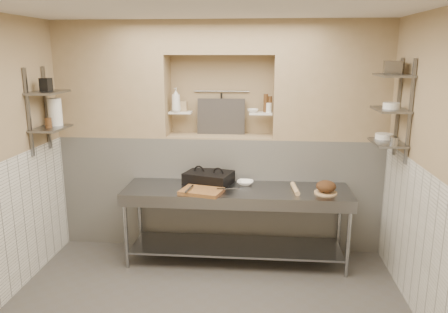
# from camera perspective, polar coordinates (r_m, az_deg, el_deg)

# --- Properties ---
(wall_right) EXTENTS (0.10, 3.90, 2.80)m
(wall_right) POSITION_cam_1_polar(r_m,az_deg,el_deg) (4.04, 27.20, -2.82)
(wall_right) COLOR tan
(wall_right) RESTS_ON ground
(wall_back) EXTENTS (4.00, 0.10, 2.80)m
(wall_back) POSITION_cam_1_polar(r_m,az_deg,el_deg) (5.71, -0.24, 3.08)
(wall_back) COLOR tan
(wall_back) RESTS_ON ground
(wall_front) EXTENTS (4.00, 0.10, 2.80)m
(wall_front) POSITION_cam_1_polar(r_m,az_deg,el_deg) (1.96, -11.38, -18.47)
(wall_front) COLOR tan
(wall_front) RESTS_ON ground
(backwall_lower) EXTENTS (4.00, 0.40, 1.40)m
(backwall_lower) POSITION_cam_1_polar(r_m,az_deg,el_deg) (5.64, -0.46, -4.40)
(backwall_lower) COLOR silver
(backwall_lower) RESTS_ON floor
(alcove_sill) EXTENTS (1.30, 0.40, 0.02)m
(alcove_sill) POSITION_cam_1_polar(r_m,az_deg,el_deg) (5.46, -0.48, 2.71)
(alcove_sill) COLOR tan
(alcove_sill) RESTS_ON backwall_lower
(backwall_pillar_left) EXTENTS (1.35, 0.40, 1.40)m
(backwall_pillar_left) POSITION_cam_1_polar(r_m,az_deg,el_deg) (5.66, -14.17, 9.72)
(backwall_pillar_left) COLOR tan
(backwall_pillar_left) RESTS_ON backwall_lower
(backwall_pillar_right) EXTENTS (1.35, 0.40, 1.40)m
(backwall_pillar_right) POSITION_cam_1_polar(r_m,az_deg,el_deg) (5.42, 13.81, 9.59)
(backwall_pillar_right) COLOR tan
(backwall_pillar_right) RESTS_ON backwall_lower
(backwall_header) EXTENTS (1.30, 0.40, 0.40)m
(backwall_header) POSITION_cam_1_polar(r_m,az_deg,el_deg) (5.37, -0.50, 15.28)
(backwall_header) COLOR tan
(backwall_header) RESTS_ON backwall_lower
(wainscot_right) EXTENTS (0.02, 3.90, 1.40)m
(wainscot_right) POSITION_cam_1_polar(r_m,az_deg,el_deg) (4.26, 25.41, -11.91)
(wainscot_right) COLOR silver
(wainscot_right) RESTS_ON floor
(alcove_shelf_left) EXTENTS (0.28, 0.16, 0.02)m
(alcove_shelf_left) POSITION_cam_1_polar(r_m,az_deg,el_deg) (5.49, -5.71, 5.75)
(alcove_shelf_left) COLOR white
(alcove_shelf_left) RESTS_ON backwall_lower
(alcove_shelf_right) EXTENTS (0.28, 0.16, 0.02)m
(alcove_shelf_right) POSITION_cam_1_polar(r_m,az_deg,el_deg) (5.39, 4.84, 5.64)
(alcove_shelf_right) COLOR white
(alcove_shelf_right) RESTS_ON backwall_lower
(utensil_rail) EXTENTS (0.70, 0.02, 0.02)m
(utensil_rail) POSITION_cam_1_polar(r_m,az_deg,el_deg) (5.56, -0.32, 8.51)
(utensil_rail) COLOR gray
(utensil_rail) RESTS_ON wall_back
(hanging_steel) EXTENTS (0.02, 0.02, 0.30)m
(hanging_steel) POSITION_cam_1_polar(r_m,az_deg,el_deg) (5.56, -0.34, 6.75)
(hanging_steel) COLOR black
(hanging_steel) RESTS_ON utensil_rail
(splash_panel) EXTENTS (0.60, 0.08, 0.45)m
(splash_panel) POSITION_cam_1_polar(r_m,az_deg,el_deg) (5.52, -0.38, 5.24)
(splash_panel) COLOR #383330
(splash_panel) RESTS_ON alcove_sill
(shelf_rail_left_a) EXTENTS (0.03, 0.03, 0.95)m
(shelf_rail_left_a) POSITION_cam_1_polar(r_m,az_deg,el_deg) (5.48, -22.16, 5.87)
(shelf_rail_left_a) COLOR slate
(shelf_rail_left_a) RESTS_ON wall_left
(shelf_rail_left_b) EXTENTS (0.03, 0.03, 0.95)m
(shelf_rail_left_b) POSITION_cam_1_polar(r_m,az_deg,el_deg) (5.13, -24.16, 5.23)
(shelf_rail_left_b) COLOR slate
(shelf_rail_left_b) RESTS_ON wall_left
(wall_shelf_left_lower) EXTENTS (0.30, 0.50, 0.02)m
(wall_shelf_left_lower) POSITION_cam_1_polar(r_m,az_deg,el_deg) (5.27, -21.63, 3.45)
(wall_shelf_left_lower) COLOR slate
(wall_shelf_left_lower) RESTS_ON wall_left
(wall_shelf_left_upper) EXTENTS (0.30, 0.50, 0.03)m
(wall_shelf_left_upper) POSITION_cam_1_polar(r_m,az_deg,el_deg) (5.22, -22.01, 7.77)
(wall_shelf_left_upper) COLOR slate
(wall_shelf_left_upper) RESTS_ON wall_left
(shelf_rail_right_a) EXTENTS (0.03, 0.03, 1.05)m
(shelf_rail_right_a) POSITION_cam_1_polar(r_m,az_deg,el_deg) (5.09, 21.77, 5.97)
(shelf_rail_right_a) COLOR slate
(shelf_rail_right_a) RESTS_ON wall_right
(shelf_rail_right_b) EXTENTS (0.03, 0.03, 1.05)m
(shelf_rail_right_b) POSITION_cam_1_polar(r_m,az_deg,el_deg) (4.72, 23.13, 5.32)
(shelf_rail_right_b) COLOR slate
(shelf_rail_right_b) RESTS_ON wall_right
(wall_shelf_right_lower) EXTENTS (0.30, 0.50, 0.02)m
(wall_shelf_right_lower) POSITION_cam_1_polar(r_m,az_deg,el_deg) (4.92, 20.56, 1.70)
(wall_shelf_right_lower) COLOR slate
(wall_shelf_right_lower) RESTS_ON wall_right
(wall_shelf_right_mid) EXTENTS (0.30, 0.50, 0.02)m
(wall_shelf_right_mid) POSITION_cam_1_polar(r_m,az_deg,el_deg) (4.87, 20.90, 5.74)
(wall_shelf_right_mid) COLOR slate
(wall_shelf_right_mid) RESTS_ON wall_right
(wall_shelf_right_upper) EXTENTS (0.30, 0.50, 0.03)m
(wall_shelf_right_upper) POSITION_cam_1_polar(r_m,az_deg,el_deg) (4.84, 21.25, 9.84)
(wall_shelf_right_upper) COLOR slate
(wall_shelf_right_upper) RESTS_ON wall_right
(prep_table) EXTENTS (2.60, 0.70, 0.90)m
(prep_table) POSITION_cam_1_polar(r_m,az_deg,el_deg) (5.11, 1.61, -7.03)
(prep_table) COLOR gray
(prep_table) RESTS_ON floor
(panini_press) EXTENTS (0.62, 0.52, 0.14)m
(panini_press) POSITION_cam_1_polar(r_m,az_deg,el_deg) (5.21, -2.02, -2.81)
(panini_press) COLOR black
(panini_press) RESTS_ON prep_table
(cutting_board) EXTENTS (0.52, 0.42, 0.04)m
(cutting_board) POSITION_cam_1_polar(r_m,az_deg,el_deg) (4.88, -2.94, -4.57)
(cutting_board) COLOR brown
(cutting_board) RESTS_ON prep_table
(knife_blade) EXTENTS (0.26, 0.06, 0.01)m
(knife_blade) POSITION_cam_1_polar(r_m,az_deg,el_deg) (4.88, 0.55, -4.21)
(knife_blade) COLOR gray
(knife_blade) RESTS_ON cutting_board
(tongs) EXTENTS (0.06, 0.25, 0.02)m
(tongs) POSITION_cam_1_polar(r_m,az_deg,el_deg) (4.86, -4.56, -4.23)
(tongs) COLOR gray
(tongs) RESTS_ON cutting_board
(mixing_bowl) EXTENTS (0.21, 0.21, 0.05)m
(mixing_bowl) POSITION_cam_1_polar(r_m,az_deg,el_deg) (5.18, 2.79, -3.45)
(mixing_bowl) COLOR white
(mixing_bowl) RESTS_ON prep_table
(rolling_pin) EXTENTS (0.09, 0.37, 0.06)m
(rolling_pin) POSITION_cam_1_polar(r_m,az_deg,el_deg) (5.01, 9.26, -4.17)
(rolling_pin) COLOR #DEAC7E
(rolling_pin) RESTS_ON prep_table
(bread_board) EXTENTS (0.26, 0.26, 0.01)m
(bread_board) POSITION_cam_1_polar(r_m,az_deg,el_deg) (5.00, 13.13, -4.62)
(bread_board) COLOR #DEAC7E
(bread_board) RESTS_ON prep_table
(bread_loaf) EXTENTS (0.22, 0.22, 0.13)m
(bread_loaf) POSITION_cam_1_polar(r_m,az_deg,el_deg) (4.98, 13.18, -3.82)
(bread_loaf) COLOR #4C2D19
(bread_loaf) RESTS_ON bread_board
(bottle_soap) EXTENTS (0.12, 0.13, 0.29)m
(bottle_soap) POSITION_cam_1_polar(r_m,az_deg,el_deg) (5.43, -6.29, 7.35)
(bottle_soap) COLOR white
(bottle_soap) RESTS_ON alcove_shelf_left
(jar_alcove) EXTENTS (0.09, 0.09, 0.13)m
(jar_alcove) POSITION_cam_1_polar(r_m,az_deg,el_deg) (5.49, -5.30, 6.57)
(jar_alcove) COLOR tan
(jar_alcove) RESTS_ON alcove_shelf_left
(bowl_alcove) EXTENTS (0.18, 0.18, 0.04)m
(bowl_alcove) POSITION_cam_1_polar(r_m,az_deg,el_deg) (5.38, 3.79, 6.00)
(bowl_alcove) COLOR white
(bowl_alcove) RESTS_ON alcove_shelf_right
(condiment_a) EXTENTS (0.05, 0.05, 0.20)m
(condiment_a) POSITION_cam_1_polar(r_m,az_deg,el_deg) (5.40, 6.01, 6.80)
(condiment_a) COLOR #4C2F18
(condiment_a) RESTS_ON alcove_shelf_right
(condiment_b) EXTENTS (0.06, 0.06, 0.22)m
(condiment_b) POSITION_cam_1_polar(r_m,az_deg,el_deg) (5.39, 5.47, 6.96)
(condiment_b) COLOR #4C2F18
(condiment_b) RESTS_ON alcove_shelf_right
(condiment_c) EXTENTS (0.07, 0.07, 0.12)m
(condiment_c) POSITION_cam_1_polar(r_m,az_deg,el_deg) (5.38, 5.89, 6.36)
(condiment_c) COLOR white
(condiment_c) RESTS_ON alcove_shelf_right
(jug_left) EXTENTS (0.15, 0.15, 0.31)m
(jug_left) POSITION_cam_1_polar(r_m,az_deg,el_deg) (5.36, -21.20, 5.45)
(jug_left) COLOR white
(jug_left) RESTS_ON wall_shelf_left_lower
(jar_left) EXTENTS (0.07, 0.07, 0.11)m
(jar_left) POSITION_cam_1_polar(r_m,az_deg,el_deg) (5.21, -21.96, 4.09)
(jar_left) COLOR #4C2F18
(jar_left) RESTS_ON wall_shelf_left_lower
(box_left_upper) EXTENTS (0.11, 0.11, 0.14)m
(box_left_upper) POSITION_cam_1_polar(r_m,az_deg,el_deg) (5.19, -22.24, 8.67)
(box_left_upper) COLOR black
(box_left_upper) RESTS_ON wall_shelf_left_upper
(bowl_right) EXTENTS (0.19, 0.19, 0.06)m
(bowl_right) POSITION_cam_1_polar(r_m,az_deg,el_deg) (5.05, 20.16, 2.50)
(bowl_right) COLOR white
(bowl_right) RESTS_ON wall_shelf_right_lower
(canister_right) EXTENTS (0.09, 0.09, 0.09)m
(canister_right) POSITION_cam_1_polar(r_m,az_deg,el_deg) (4.70, 21.31, 1.84)
(canister_right) COLOR gray
(canister_right) RESTS_ON wall_shelf_right_lower
(bowl_right_mid) EXTENTS (0.17, 0.17, 0.06)m
(bowl_right_mid) POSITION_cam_1_polar(r_m,az_deg,el_deg) (4.84, 21.02, 6.22)
(bowl_right_mid) COLOR white
(bowl_right_mid) RESTS_ON wall_shelf_right_mid
(basket_right) EXTENTS (0.20, 0.23, 0.13)m
(basket_right) POSITION_cam_1_polar(r_m,az_deg,el_deg) (4.89, 21.16, 10.81)
(basket_right) COLOR gray
(basket_right) RESTS_ON wall_shelf_right_upper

